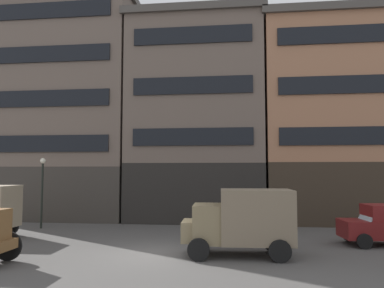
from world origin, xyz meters
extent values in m
plane|color=#4C4947|center=(0.00, 0.00, 0.00)|extent=(120.00, 120.00, 0.00)
cube|color=#38332D|center=(-8.84, 10.74, 1.82)|extent=(9.39, 5.47, 3.65)
cube|color=#66564C|center=(-8.84, 10.74, 9.68)|extent=(9.39, 5.47, 12.06)
cube|color=#47423D|center=(-8.84, 10.74, 15.96)|extent=(9.89, 5.97, 0.50)
cube|color=black|center=(-8.84, 7.95, 5.15)|extent=(7.89, 0.12, 1.10)
cube|color=black|center=(-8.84, 7.95, 8.17)|extent=(7.89, 0.12, 1.10)
cube|color=black|center=(-8.84, 7.95, 11.19)|extent=(7.89, 0.12, 1.10)
cube|color=black|center=(-8.84, 7.95, 14.20)|extent=(7.89, 0.12, 1.10)
cube|color=black|center=(0.55, 10.74, 1.93)|extent=(9.09, 5.47, 3.87)
cube|color=#66564C|center=(0.55, 10.74, 8.78)|extent=(9.09, 5.47, 9.83)
cube|color=#47423D|center=(0.55, 10.74, 13.95)|extent=(9.59, 5.97, 0.50)
cube|color=black|center=(0.55, 7.95, 5.51)|extent=(7.64, 0.12, 1.10)
cube|color=black|center=(0.55, 7.95, 8.78)|extent=(7.64, 0.12, 1.10)
cube|color=black|center=(0.55, 7.95, 12.06)|extent=(7.64, 0.12, 1.10)
cube|color=#33281E|center=(9.39, 10.74, 1.95)|extent=(8.29, 5.47, 3.90)
cube|color=#9E6B4C|center=(9.39, 10.74, 8.59)|extent=(8.29, 5.47, 9.37)
cube|color=#47423D|center=(9.39, 10.74, 13.52)|extent=(8.79, 5.97, 0.50)
cube|color=black|center=(9.39, 7.95, 5.46)|extent=(6.96, 0.12, 1.10)
cube|color=black|center=(9.39, 7.95, 8.59)|extent=(6.96, 0.12, 1.10)
cube|color=black|center=(9.39, 7.95, 11.71)|extent=(6.96, 0.12, 1.10)
cylinder|color=black|center=(-5.30, -1.74, 0.55)|extent=(1.10, 0.10, 1.10)
cube|color=#7A6B4C|center=(2.23, -0.01, 1.27)|extent=(1.46, 1.75, 1.50)
cube|color=#7A6B4C|center=(1.53, -0.03, 0.97)|extent=(0.95, 1.48, 0.80)
cube|color=#756651|center=(4.03, 0.06, 1.57)|extent=(2.87, 2.00, 2.10)
cube|color=silver|center=(1.78, -0.02, 1.52)|extent=(0.24, 1.37, 0.64)
cylinder|color=black|center=(1.81, -0.97, 0.42)|extent=(0.85, 0.25, 0.84)
cylinder|color=black|center=(1.74, 0.93, 0.42)|extent=(0.85, 0.25, 0.84)
cylinder|color=black|center=(4.81, -0.86, 0.42)|extent=(0.85, 0.25, 0.84)
cylinder|color=black|center=(4.74, 1.04, 0.42)|extent=(0.85, 0.25, 0.84)
cylinder|color=black|center=(-8.59, 3.49, 0.42)|extent=(0.84, 0.24, 0.84)
cube|color=maroon|center=(9.86, 2.88, 0.73)|extent=(3.81, 1.87, 0.80)
cube|color=silver|center=(9.16, 2.83, 1.35)|extent=(0.43, 1.33, 0.56)
cylinder|color=black|center=(8.73, 1.95, 0.33)|extent=(0.67, 0.23, 0.66)
cylinder|color=black|center=(8.60, 3.63, 0.33)|extent=(0.67, 0.23, 0.66)
cylinder|color=#38332D|center=(5.00, 4.45, 0.42)|extent=(0.16, 0.16, 0.85)
cylinder|color=#38332D|center=(5.20, 4.45, 0.42)|extent=(0.16, 0.16, 0.85)
cylinder|color=#38332D|center=(5.10, 4.45, 1.16)|extent=(0.43, 0.43, 0.62)
sphere|color=tan|center=(5.10, 4.45, 1.60)|extent=(0.22, 0.22, 0.22)
cylinder|color=#38332D|center=(5.10, 4.45, 1.70)|extent=(0.28, 0.28, 0.02)
cylinder|color=#38332D|center=(5.10, 4.45, 1.75)|extent=(0.18, 0.18, 0.09)
cylinder|color=black|center=(-8.13, 5.79, 1.90)|extent=(0.12, 0.12, 3.80)
sphere|color=silver|center=(-8.13, 5.79, 3.96)|extent=(0.32, 0.32, 0.32)
camera|label=1|loc=(3.17, -14.87, 3.36)|focal=34.36mm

